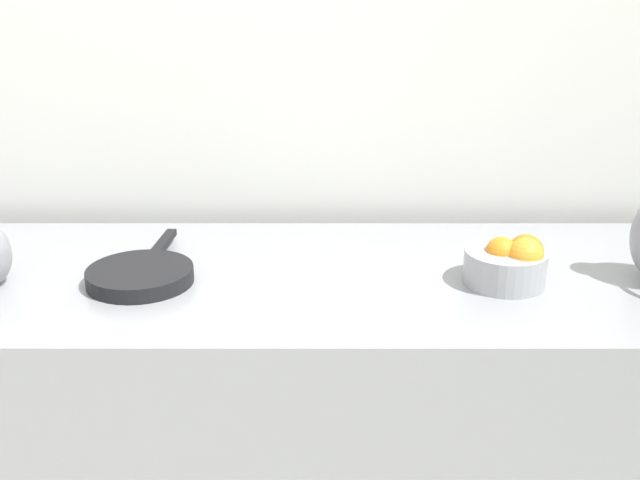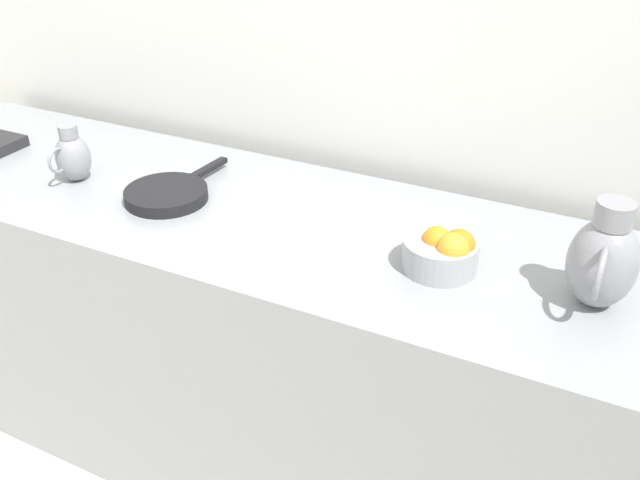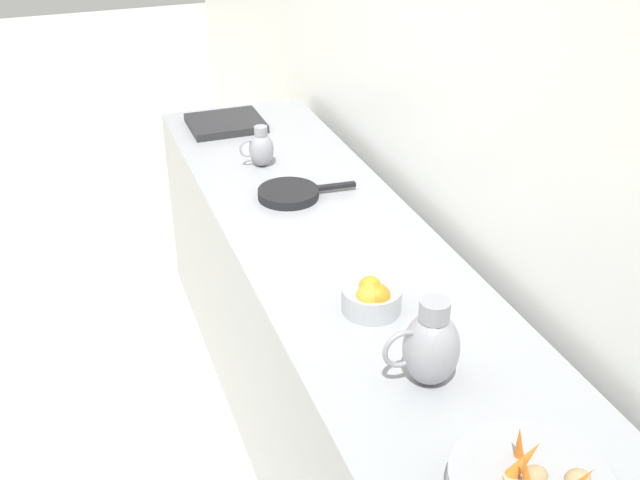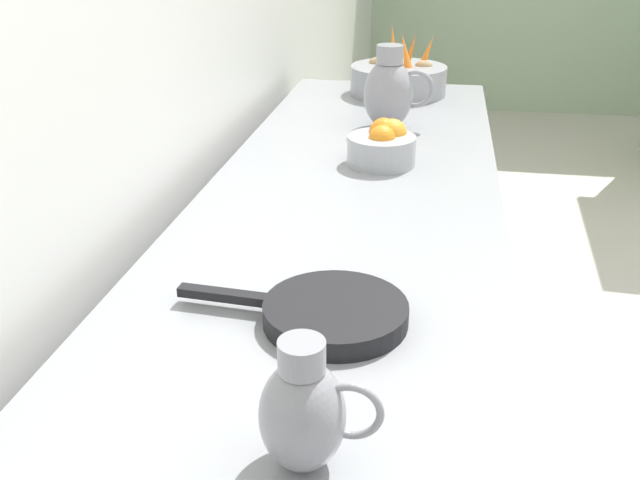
# 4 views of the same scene
# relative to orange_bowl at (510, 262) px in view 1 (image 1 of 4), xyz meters

# --- Properties ---
(tile_wall_left) EXTENTS (0.10, 8.84, 3.00)m
(tile_wall_left) POSITION_rel_orange_bowl_xyz_m (-0.52, 0.04, 0.51)
(tile_wall_left) COLOR white
(tile_wall_left) RESTS_ON ground_plane
(prep_counter) EXTENTS (0.71, 2.92, 0.94)m
(prep_counter) POSITION_rel_orange_bowl_xyz_m (-0.06, -0.46, -0.52)
(prep_counter) COLOR gray
(prep_counter) RESTS_ON ground_plane
(orange_bowl) EXTENTS (0.18, 0.18, 0.11)m
(orange_bowl) POSITION_rel_orange_bowl_xyz_m (0.00, 0.00, 0.00)
(orange_bowl) COLOR #9EA0A5
(orange_bowl) RESTS_ON prep_counter
(skillet_on_counter) EXTENTS (0.39, 0.24, 0.03)m
(skillet_on_counter) POSITION_rel_orange_bowl_xyz_m (-0.01, -0.82, -0.03)
(skillet_on_counter) COLOR black
(skillet_on_counter) RESTS_ON prep_counter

